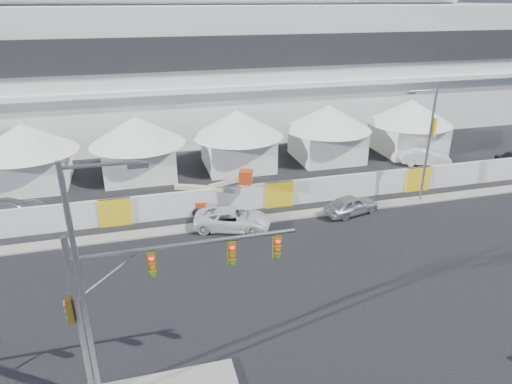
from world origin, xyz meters
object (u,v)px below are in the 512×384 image
object	(u,v)px
traffic_mast	(130,306)
lot_car_c	(7,209)
lot_car_a	(425,157)
streetlight_median	(88,278)
boom_lift	(193,198)
sedan_silver	(352,205)
streetlight_curb	(427,138)
pickup_curb	(233,219)

from	to	relation	value
traffic_mast	lot_car_c	bearing A→B (deg)	114.92
lot_car_a	traffic_mast	size ratio (longest dim) A/B	0.53
streetlight_median	traffic_mast	bearing A→B (deg)	22.85
streetlight_median	boom_lift	bearing A→B (deg)	71.27
sedan_silver	boom_lift	size ratio (longest dim) A/B	0.59
streetlight_curb	streetlight_median	bearing A→B (deg)	-148.68
sedan_silver	streetlight_curb	size ratio (longest dim) A/B	0.47
pickup_curb	lot_car_a	world-z (taller)	lot_car_a
pickup_curb	streetlight_curb	bearing A→B (deg)	-68.33
sedan_silver	lot_car_a	size ratio (longest dim) A/B	0.91
boom_lift	lot_car_c	bearing A→B (deg)	-165.64
boom_lift	sedan_silver	bearing A→B (deg)	5.46
streetlight_median	boom_lift	world-z (taller)	streetlight_median
lot_car_a	streetlight_curb	distance (m)	10.14
pickup_curb	sedan_silver	bearing A→B (deg)	-70.96
pickup_curb	lot_car_c	xyz separation A→B (m)	(-15.40, 5.92, -0.00)
sedan_silver	traffic_mast	bearing A→B (deg)	115.51
lot_car_a	boom_lift	xyz separation A→B (m)	(-22.79, -4.28, 0.18)
streetlight_median	lot_car_c	bearing A→B (deg)	111.19
lot_car_a	traffic_mast	distance (m)	34.50
lot_car_a	pickup_curb	bearing A→B (deg)	133.60
pickup_curb	traffic_mast	size ratio (longest dim) A/B	0.60
pickup_curb	boom_lift	xyz separation A→B (m)	(-2.17, 3.72, 0.21)
sedan_silver	lot_car_c	distance (m)	25.10
lot_car_c	boom_lift	distance (m)	13.41
lot_car_a	lot_car_c	distance (m)	36.08
sedan_silver	lot_car_a	distance (m)	14.10
traffic_mast	streetlight_curb	bearing A→B (deg)	31.76
sedan_silver	boom_lift	xyz separation A→B (m)	(-11.17, 3.70, 0.22)
streetlight_median	streetlight_curb	distance (m)	26.99
sedan_silver	traffic_mast	xyz separation A→B (m)	(-15.71, -12.80, 3.40)
streetlight_median	sedan_silver	bearing A→B (deg)	38.17
pickup_curb	boom_lift	world-z (taller)	boom_lift
lot_car_a	boom_lift	size ratio (longest dim) A/B	0.65
lot_car_c	streetlight_curb	distance (m)	31.26
boom_lift	lot_car_a	bearing A→B (deg)	34.44
streetlight_curb	lot_car_a	bearing A→B (deg)	52.83
streetlight_median	pickup_curb	bearing A→B (deg)	59.16
traffic_mast	boom_lift	world-z (taller)	traffic_mast
lot_car_a	boom_lift	world-z (taller)	boom_lift
lot_car_a	streetlight_median	size ratio (longest dim) A/B	0.46
boom_lift	streetlight_curb	bearing A→B (deg)	13.96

